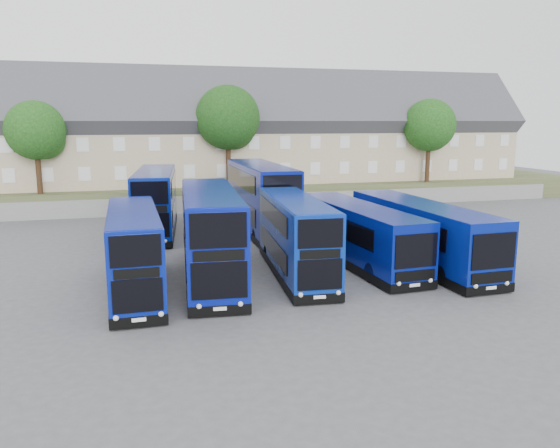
# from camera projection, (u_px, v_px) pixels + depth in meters

# --- Properties ---
(ground) EXTENTS (120.00, 120.00, 0.00)m
(ground) POSITION_uv_depth(u_px,v_px,m) (280.00, 293.00, 25.75)
(ground) COLOR #4B4B51
(ground) RESTS_ON ground
(retaining_wall) EXTENTS (70.00, 0.40, 1.50)m
(retaining_wall) POSITION_uv_depth(u_px,v_px,m) (210.00, 204.00, 48.38)
(retaining_wall) COLOR slate
(retaining_wall) RESTS_ON ground
(earth_bank) EXTENTS (80.00, 20.00, 2.00)m
(earth_bank) POSITION_uv_depth(u_px,v_px,m) (197.00, 188.00, 57.82)
(earth_bank) COLOR #474B2A
(earth_bank) RESTS_ON ground
(terrace_row) EXTENTS (60.00, 10.40, 11.20)m
(terrace_row) POSITION_uv_depth(u_px,v_px,m) (230.00, 135.00, 53.75)
(terrace_row) COLOR tan
(terrace_row) RESTS_ON earth_bank
(dd_front_left) EXTENTS (2.39, 9.85, 3.90)m
(dd_front_left) POSITION_uv_depth(u_px,v_px,m) (134.00, 253.00, 25.45)
(dd_front_left) COLOR #081993
(dd_front_left) RESTS_ON ground
(dd_front_mid) EXTENTS (3.54, 11.64, 4.56)m
(dd_front_mid) POSITION_uv_depth(u_px,v_px,m) (211.00, 237.00, 27.53)
(dd_front_mid) COLOR #081696
(dd_front_mid) RESTS_ON ground
(dd_front_right) EXTENTS (3.13, 10.28, 4.02)m
(dd_front_right) POSITION_uv_depth(u_px,v_px,m) (296.00, 238.00, 28.42)
(dd_front_right) COLOR #082DA2
(dd_front_right) RESTS_ON ground
(dd_rear_left) EXTENTS (3.73, 11.50, 4.49)m
(dd_rear_left) POSITION_uv_depth(u_px,v_px,m) (156.00, 203.00, 39.28)
(dd_rear_left) COLOR navy
(dd_rear_left) RESTS_ON ground
(dd_rear_right) EXTENTS (2.90, 12.33, 4.89)m
(dd_rear_right) POSITION_uv_depth(u_px,v_px,m) (261.00, 199.00, 39.66)
(dd_rear_right) COLOR navy
(dd_rear_right) RESTS_ON ground
(coach_east_a) EXTENTS (3.24, 12.22, 3.31)m
(coach_east_a) POSITION_uv_depth(u_px,v_px,m) (358.00, 235.00, 30.98)
(coach_east_a) COLOR navy
(coach_east_a) RESTS_ON ground
(coach_east_b) EXTENTS (3.05, 12.69, 3.45)m
(coach_east_b) POSITION_uv_depth(u_px,v_px,m) (420.00, 234.00, 30.84)
(coach_east_b) COLOR navy
(coach_east_b) RESTS_ON ground
(tree_west) EXTENTS (4.80, 4.80, 7.65)m
(tree_west) POSITION_uv_depth(u_px,v_px,m) (38.00, 133.00, 44.70)
(tree_west) COLOR #382314
(tree_west) RESTS_ON earth_bank
(tree_mid) EXTENTS (5.76, 5.76, 9.18)m
(tree_mid) POSITION_uv_depth(u_px,v_px,m) (229.00, 120.00, 49.09)
(tree_mid) COLOR #382314
(tree_mid) RESTS_ON earth_bank
(tree_east) EXTENTS (5.12, 5.12, 8.16)m
(tree_east) POSITION_uv_depth(u_px,v_px,m) (430.00, 127.00, 53.86)
(tree_east) COLOR #382314
(tree_east) RESTS_ON earth_bank
(tree_far) EXTENTS (5.44, 5.44, 8.67)m
(tree_far) POSITION_uv_depth(u_px,v_px,m) (445.00, 123.00, 61.98)
(tree_far) COLOR #382314
(tree_far) RESTS_ON earth_bank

